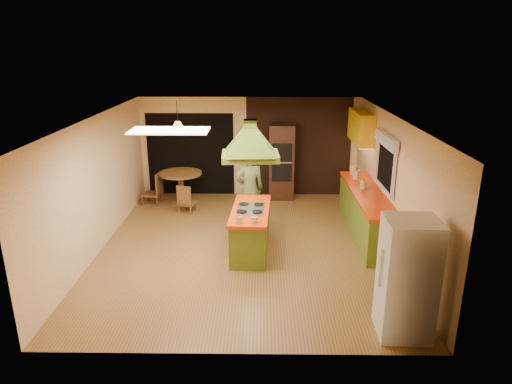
{
  "coord_description": "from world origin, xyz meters",
  "views": [
    {
      "loc": [
        0.32,
        -8.11,
        3.76
      ],
      "look_at": [
        0.22,
        -0.14,
        1.15
      ],
      "focal_mm": 32.0,
      "sensor_mm": 36.0,
      "label": 1
    }
  ],
  "objects_px": {
    "kitchen_island": "(251,230)",
    "dining_table": "(181,181)",
    "canister_large": "(353,170)",
    "refrigerator": "(407,278)",
    "wall_oven": "(281,162)",
    "man": "(250,189)"
  },
  "relations": [
    {
      "from": "kitchen_island",
      "to": "refrigerator",
      "type": "xyz_separation_m",
      "value": [
        2.12,
        -2.52,
        0.39
      ]
    },
    {
      "from": "man",
      "to": "canister_large",
      "type": "xyz_separation_m",
      "value": [
        2.33,
        0.93,
        0.18
      ]
    },
    {
      "from": "refrigerator",
      "to": "canister_large",
      "type": "bearing_deg",
      "value": 89.73
    },
    {
      "from": "wall_oven",
      "to": "canister_large",
      "type": "xyz_separation_m",
      "value": [
        1.59,
        -1.06,
        0.09
      ]
    },
    {
      "from": "kitchen_island",
      "to": "refrigerator",
      "type": "distance_m",
      "value": 3.32
    },
    {
      "from": "refrigerator",
      "to": "wall_oven",
      "type": "distance_m",
      "value": 5.88
    },
    {
      "from": "man",
      "to": "canister_large",
      "type": "relative_size",
      "value": 8.02
    },
    {
      "from": "canister_large",
      "to": "man",
      "type": "bearing_deg",
      "value": -158.29
    },
    {
      "from": "wall_oven",
      "to": "man",
      "type": "bearing_deg",
      "value": -109.48
    },
    {
      "from": "kitchen_island",
      "to": "dining_table",
      "type": "relative_size",
      "value": 1.68
    },
    {
      "from": "man",
      "to": "canister_large",
      "type": "height_order",
      "value": "man"
    },
    {
      "from": "kitchen_island",
      "to": "dining_table",
      "type": "height_order",
      "value": "kitchen_island"
    },
    {
      "from": "kitchen_island",
      "to": "canister_large",
      "type": "relative_size",
      "value": 8.16
    },
    {
      "from": "kitchen_island",
      "to": "wall_oven",
      "type": "bearing_deg",
      "value": 80.96
    },
    {
      "from": "man",
      "to": "refrigerator",
      "type": "bearing_deg",
      "value": 101.99
    },
    {
      "from": "wall_oven",
      "to": "dining_table",
      "type": "distance_m",
      "value": 2.54
    },
    {
      "from": "refrigerator",
      "to": "wall_oven",
      "type": "xyz_separation_m",
      "value": [
        -1.42,
        5.7,
        0.12
      ]
    },
    {
      "from": "canister_large",
      "to": "dining_table",
      "type": "bearing_deg",
      "value": 170.98
    },
    {
      "from": "refrigerator",
      "to": "canister_large",
      "type": "distance_m",
      "value": 4.65
    },
    {
      "from": "kitchen_island",
      "to": "refrigerator",
      "type": "relative_size",
      "value": 1.04
    },
    {
      "from": "man",
      "to": "kitchen_island",
      "type": "bearing_deg",
      "value": 74.1
    },
    {
      "from": "man",
      "to": "wall_oven",
      "type": "bearing_deg",
      "value": -128.87
    }
  ]
}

